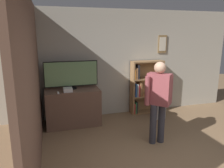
{
  "coord_description": "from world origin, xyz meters",
  "views": [
    {
      "loc": [
        -1.87,
        -2.28,
        2.12
      ],
      "look_at": [
        -0.65,
        1.89,
        1.1
      ],
      "focal_mm": 35.0,
      "sensor_mm": 36.0,
      "label": 1
    }
  ],
  "objects_px": {
    "television": "(71,74)",
    "waste_bin": "(160,111)",
    "person": "(159,96)",
    "game_console": "(68,90)",
    "bookshelf": "(144,88)"
  },
  "relations": [
    {
      "from": "bookshelf",
      "to": "person",
      "type": "relative_size",
      "value": 0.88
    },
    {
      "from": "game_console",
      "to": "person",
      "type": "relative_size",
      "value": 0.13
    },
    {
      "from": "television",
      "to": "person",
      "type": "height_order",
      "value": "person"
    },
    {
      "from": "game_console",
      "to": "waste_bin",
      "type": "xyz_separation_m",
      "value": [
        2.26,
        -0.1,
        -0.7
      ]
    },
    {
      "from": "television",
      "to": "waste_bin",
      "type": "relative_size",
      "value": 3.22
    },
    {
      "from": "television",
      "to": "bookshelf",
      "type": "height_order",
      "value": "television"
    },
    {
      "from": "television",
      "to": "person",
      "type": "xyz_separation_m",
      "value": [
        1.47,
        -1.44,
        -0.24
      ]
    },
    {
      "from": "television",
      "to": "waste_bin",
      "type": "bearing_deg",
      "value": -8.64
    },
    {
      "from": "television",
      "to": "waste_bin",
      "type": "distance_m",
      "value": 2.39
    },
    {
      "from": "person",
      "to": "waste_bin",
      "type": "relative_size",
      "value": 4.23
    },
    {
      "from": "person",
      "to": "waste_bin",
      "type": "bearing_deg",
      "value": 104.22
    },
    {
      "from": "television",
      "to": "person",
      "type": "bearing_deg",
      "value": -44.45
    },
    {
      "from": "bookshelf",
      "to": "waste_bin",
      "type": "height_order",
      "value": "bookshelf"
    },
    {
      "from": "waste_bin",
      "to": "bookshelf",
      "type": "bearing_deg",
      "value": 115.09
    },
    {
      "from": "game_console",
      "to": "bookshelf",
      "type": "xyz_separation_m",
      "value": [
        2.02,
        0.42,
        -0.19
      ]
    }
  ]
}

